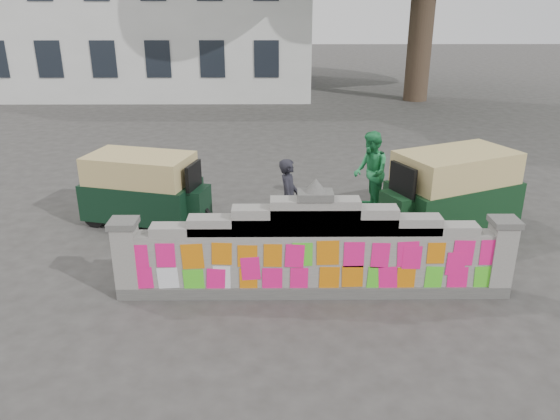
{
  "coord_description": "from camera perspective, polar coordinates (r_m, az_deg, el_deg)",
  "views": [
    {
      "loc": [
        -0.62,
        -7.92,
        4.61
      ],
      "look_at": [
        -0.54,
        1.0,
        1.1
      ],
      "focal_mm": 35.0,
      "sensor_mm": 36.0,
      "label": 1
    }
  ],
  "objects": [
    {
      "name": "building",
      "position": [
        30.59,
        -13.34,
        19.84
      ],
      "size": [
        16.0,
        10.0,
        8.9
      ],
      "color": "silver",
      "rests_on": "ground"
    },
    {
      "name": "cyclist_rider",
      "position": [
        10.5,
        0.89,
        -0.01
      ],
      "size": [
        0.44,
        0.6,
        1.54
      ],
      "primitive_type": "imported",
      "rotation": [
        0.0,
        0.0,
        1.44
      ],
      "color": "black",
      "rests_on": "ground"
    },
    {
      "name": "rickshaw_left",
      "position": [
        12.02,
        -13.97,
        2.25
      ],
      "size": [
        2.81,
        1.82,
        1.51
      ],
      "rotation": [
        0.0,
        0.0,
        -0.26
      ],
      "color": "black",
      "rests_on": "ground"
    },
    {
      "name": "rickshaw_right",
      "position": [
        11.85,
        17.42,
        2.03
      ],
      "size": [
        3.08,
        2.34,
        1.66
      ],
      "rotation": [
        0.0,
        0.0,
        3.57
      ],
      "color": "black",
      "rests_on": "ground"
    },
    {
      "name": "ground",
      "position": [
        9.19,
        3.46,
        -8.69
      ],
      "size": [
        100.0,
        100.0,
        0.0
      ],
      "primitive_type": "plane",
      "color": "#383533",
      "rests_on": "ground"
    },
    {
      "name": "cyclist_bike",
      "position": [
        10.62,
        0.88,
        -1.59
      ],
      "size": [
        1.79,
        0.83,
        0.91
      ],
      "primitive_type": "imported",
      "rotation": [
        0.0,
        0.0,
        1.44
      ],
      "color": "black",
      "rests_on": "ground"
    },
    {
      "name": "parapet_wall",
      "position": [
        8.83,
        3.57,
        -4.5
      ],
      "size": [
        6.48,
        0.44,
        2.01
      ],
      "color": "#4C4C49",
      "rests_on": "ground"
    },
    {
      "name": "pedestrian",
      "position": [
        12.44,
        9.44,
        3.92
      ],
      "size": [
        0.75,
        0.94,
        1.84
      ],
      "primitive_type": "imported",
      "rotation": [
        0.0,
        0.0,
        -1.5
      ],
      "color": "#299954",
      "rests_on": "ground"
    }
  ]
}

